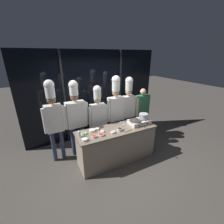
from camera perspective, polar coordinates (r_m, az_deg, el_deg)
The scene contains 24 objects.
ground_plane at distance 4.12m, azimuth 1.65°, elevation -17.37°, with size 24.00×24.00×0.00m, color #47423D.
window_wall_back at distance 4.74m, azimuth -6.82°, elevation 6.18°, with size 4.27×0.09×2.70m.
demo_counter at distance 3.86m, azimuth 1.72°, elevation -12.23°, with size 1.96×0.66×0.88m.
portable_stove at distance 3.92m, azimuth 10.30°, elevation -3.68°, with size 0.53×0.36×0.12m.
frying_pan at distance 3.82m, azimuth 8.94°, elevation -2.99°, with size 0.31×0.54×0.04m.
stock_pot at distance 3.94m, azimuth 11.86°, elevation -1.55°, with size 0.25×0.23×0.14m.
squeeze_bottle_clear at distance 3.34m, azimuth -12.34°, elevation -8.03°, with size 0.06×0.06×0.17m.
prep_bowl_garlic at distance 3.20m, azimuth -10.36°, elevation -10.29°, with size 0.13×0.13×0.05m.
prep_bowl_rice at distance 3.61m, azimuth -5.72°, elevation -6.36°, with size 0.11×0.11×0.04m.
prep_bowl_soy_glaze at distance 3.55m, azimuth 2.99°, elevation -6.56°, with size 0.14×0.14×0.06m.
prep_bowl_bell_pepper at distance 3.29m, azimuth -6.75°, elevation -9.21°, with size 0.12×0.12×0.04m.
prep_bowl_scallions at distance 3.45m, azimuth -10.75°, elevation -8.03°, with size 0.13×0.13×0.03m.
prep_bowl_chili_flakes at distance 3.36m, azimuth -4.12°, elevation -8.57°, with size 0.15×0.15×0.04m.
prep_bowl_chicken at distance 3.48m, azimuth -3.71°, elevation -7.39°, with size 0.10×0.10×0.04m.
prep_bowl_onion at distance 3.54m, azimuth -7.63°, elevation -6.90°, with size 0.15×0.15×0.05m.
prep_bowl_shrimp at distance 3.44m, azimuth 0.36°, elevation -7.67°, with size 0.11×0.11×0.04m.
serving_spoon_slotted at distance 3.59m, azimuth 6.72°, elevation -6.84°, with size 0.23×0.11×0.02m.
serving_spoon_solid at distance 3.81m, azimuth 4.33°, elevation -4.95°, with size 0.21×0.13×0.02m.
chef_head at distance 3.74m, azimuth -21.35°, elevation -1.29°, with size 0.51×0.22×2.06m.
chef_sous at distance 3.89m, azimuth -13.55°, elevation -1.03°, with size 0.63×0.28×2.00m.
chef_line at distance 4.00m, azimuth -5.34°, elevation -0.97°, with size 0.53×0.22×1.84m.
chef_pastry at distance 4.13m, azimuth 1.43°, elevation 1.79°, with size 0.55×0.24×2.06m.
chef_apprentice at distance 4.42m, azimuth 6.23°, elevation 2.94°, with size 0.48×0.22×1.98m.
person_guest at distance 4.79m, azimuth 11.32°, elevation 1.25°, with size 0.57×0.29×1.60m.
Camera 1 is at (-1.55, -2.82, 2.56)m, focal length 24.00 mm.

